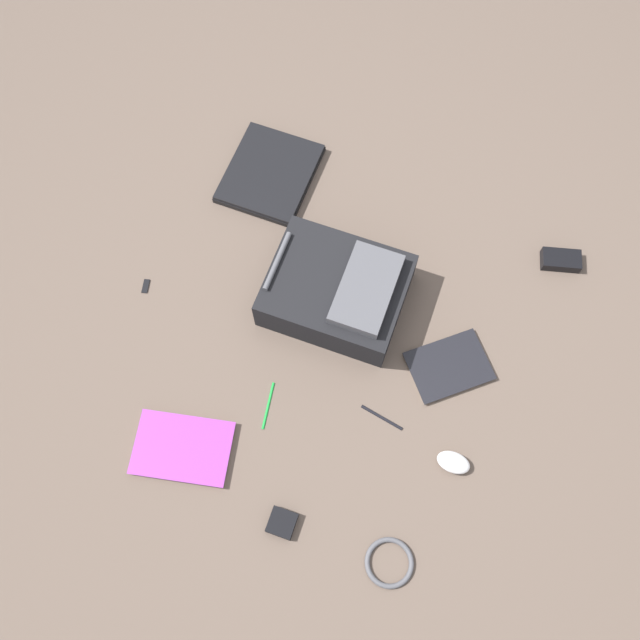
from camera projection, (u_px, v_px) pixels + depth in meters
ground_plane at (325, 338)px, 2.11m from camera, size 3.99×3.99×0.00m
backpack at (338, 290)px, 2.09m from camera, size 0.36×0.43×0.16m
laptop at (270, 173)px, 2.31m from camera, size 0.34×0.29×0.03m
book_manual at (183, 448)px, 1.97m from camera, size 0.25×0.31×0.02m
book_comic at (449, 366)px, 2.07m from camera, size 0.28×0.28×0.02m
computer_mouse at (453, 462)px, 1.95m from camera, size 0.06×0.10×0.04m
cable_coil at (389, 563)px, 1.86m from camera, size 0.13×0.13×0.01m
power_brick at (561, 260)px, 2.19m from camera, size 0.10×0.14×0.04m
pen_black at (382, 417)px, 2.01m from camera, size 0.02×0.13×0.01m
pen_blue at (268, 405)px, 2.03m from camera, size 0.14×0.04×0.01m
earbud_pouch at (282, 523)px, 1.89m from camera, size 0.08×0.08×0.03m
usb_stick at (146, 286)px, 2.17m from camera, size 0.05×0.03×0.01m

